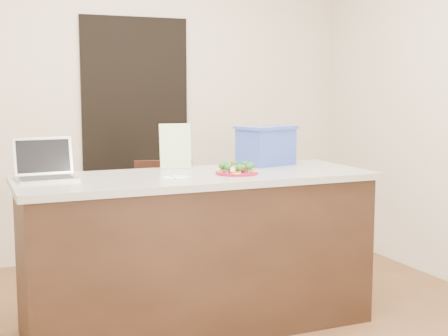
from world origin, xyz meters
name	(u,v)px	position (x,y,z in m)	size (l,w,h in m)	color
room_shell	(213,49)	(0.00, 0.00, 1.62)	(4.00, 4.00, 4.00)	white
doorway	(136,138)	(0.10, 1.98, 1.00)	(0.90, 0.02, 2.00)	black
island	(198,251)	(0.00, 0.25, 0.46)	(2.06, 0.76, 0.92)	black
plate	(237,172)	(0.21, 0.16, 0.93)	(0.25, 0.25, 0.02)	maroon
meatballs	(237,168)	(0.21, 0.16, 0.95)	(0.10, 0.10, 0.04)	olive
broccoli	(237,166)	(0.21, 0.16, 0.97)	(0.21, 0.21, 0.04)	#144B16
pepper_rings	(237,171)	(0.21, 0.16, 0.94)	(0.23, 0.23, 0.01)	gold
napkin	(176,177)	(-0.16, 0.17, 0.92)	(0.13, 0.13, 0.01)	white
fork	(172,176)	(-0.18, 0.17, 0.93)	(0.03, 0.14, 0.00)	silver
knife	(182,176)	(-0.13, 0.15, 0.93)	(0.07, 0.19, 0.01)	white
yogurt_bottle	(233,172)	(0.15, 0.08, 0.95)	(0.03, 0.03, 0.06)	silver
laptop	(45,168)	(-0.84, 0.40, 0.98)	(0.33, 0.27, 0.23)	#A5A4A9
leaflet	(175,146)	(-0.03, 0.54, 1.06)	(0.20, 0.00, 0.28)	white
blue_box	(266,145)	(0.57, 0.49, 1.05)	(0.41, 0.35, 0.25)	#2D46A5
chair	(168,218)	(0.04, 0.94, 0.52)	(0.50, 0.51, 0.91)	#361A10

